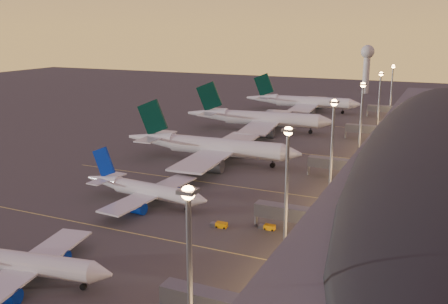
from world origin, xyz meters
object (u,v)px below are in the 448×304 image
airliner_narrow_north (144,190)px  baggage_tug_c (219,225)px  radar_tower (367,61)px  airliner_narrow_south (17,262)px  airliner_wide_near (211,146)px  airliner_wide_mid (259,119)px  airliner_wide_far (302,102)px  baggage_tug_d (268,227)px

airliner_narrow_north → baggage_tug_c: bearing=-11.4°
radar_tower → baggage_tug_c: (8.59, -253.87, -21.35)m
airliner_narrow_south → airliner_narrow_north: 44.05m
airliner_narrow_south → radar_tower: 292.00m
airliner_wide_near → radar_tower: size_ratio=1.94×
radar_tower → airliner_narrow_south: bearing=-92.8°
airliner_narrow_south → airliner_wide_mid: airliner_wide_mid is taller
radar_tower → airliner_narrow_north: bearing=-93.7°
airliner_wide_near → baggage_tug_c: size_ratio=15.96×
airliner_narrow_north → airliner_wide_far: 156.68m
airliner_wide_far → baggage_tug_d: bearing=-81.1°
airliner_narrow_north → airliner_narrow_south: bearing=-83.4°
airliner_wide_far → baggage_tug_c: size_ratio=15.76×
airliner_wide_far → radar_tower: radar_tower is taller
airliner_wide_mid → baggage_tug_d: (40.63, -102.01, -4.90)m
airliner_wide_near → baggage_tug_d: airliner_wide_near is taller
baggage_tug_c → airliner_narrow_north: bearing=162.0°
baggage_tug_c → airliner_narrow_south: bearing=-123.9°
radar_tower → baggage_tug_d: size_ratio=8.78×
airliner_narrow_north → baggage_tug_c: airliner_narrow_north is taller
airliner_narrow_north → baggage_tug_d: size_ratio=10.22×
airliner_wide_near → airliner_narrow_south: bearing=-90.2°
airliner_wide_near → airliner_wide_mid: 54.76m
airliner_narrow_south → airliner_wide_mid: (-7.64, 142.62, 1.92)m
radar_tower → baggage_tug_d: (18.97, -250.47, -21.37)m
airliner_narrow_south → airliner_wide_far: (-4.50, 200.66, 1.64)m
airliner_wide_near → baggage_tug_c: 57.66m
airliner_narrow_south → baggage_tug_d: size_ratio=10.17×
airliner_wide_mid → airliner_wide_far: (3.14, 58.04, -0.28)m
airliner_narrow_south → airliner_wide_far: bearing=81.6°
airliner_wide_mid → baggage_tug_c: airliner_wide_mid is taller
airliner_narrow_south → radar_tower: size_ratio=1.16×
baggage_tug_c → baggage_tug_d: 10.93m
airliner_wide_near → baggage_tug_c: bearing=-65.0°
airliner_narrow_south → baggage_tug_c: airliner_narrow_south is taller
airliner_narrow_north → baggage_tug_c: (24.63, -6.79, -2.97)m
airliner_narrow_south → baggage_tug_d: 52.41m
radar_tower → airliner_wide_mid: bearing=-98.3°
airliner_wide_far → baggage_tug_c: 165.74m
airliner_narrow_south → airliner_wide_near: size_ratio=0.60×
airliner_wide_near → radar_tower: 204.64m
airliner_narrow_south → airliner_wide_mid: bearing=83.3°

